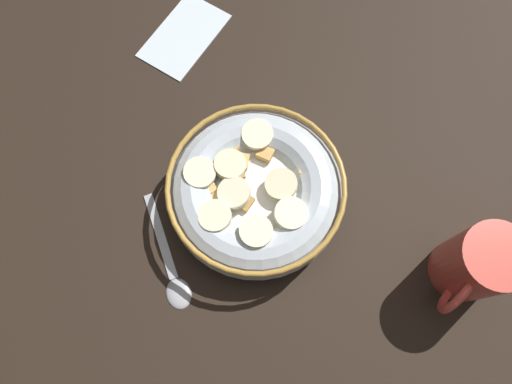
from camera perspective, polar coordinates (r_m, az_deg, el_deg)
name	(u,v)px	position (r cm, az deg, el deg)	size (l,w,h in cm)	color
ground_plane	(256,203)	(55.84, 0.00, -1.28)	(124.12, 124.12, 2.00)	black
cereal_bowl	(255,192)	(51.97, -0.06, 0.02)	(19.41, 19.41, 6.03)	#B2BCC6
spoon	(172,274)	(53.45, -10.11, -9.69)	(8.35, 12.98, 0.80)	#A5A5AD
coffee_mug	(476,265)	(53.33, 25.09, -8.00)	(9.91, 6.90, 9.33)	#D84C3F
folded_napkin	(184,35)	(65.83, -8.68, 18.24)	(11.93, 7.16, 0.30)	silver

